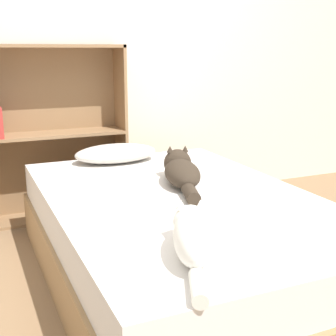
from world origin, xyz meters
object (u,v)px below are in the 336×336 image
at_px(bed, 180,239).
at_px(pillow, 116,153).
at_px(cat_light, 193,235).
at_px(bookshelf, 44,132).
at_px(cat_dark, 181,171).

relative_size(bed, pillow, 3.75).
bearing_deg(cat_light, pillow, 16.06).
xyz_separation_m(bed, bookshelf, (-0.42, 1.20, 0.36)).
bearing_deg(bed, cat_light, -111.64).
xyz_separation_m(bed, pillow, (-0.07, 0.77, 0.27)).
bearing_deg(bed, bookshelf, 109.32).
distance_m(bed, bookshelf, 1.32).
height_order(bed, cat_dark, cat_dark).
bearing_deg(cat_light, cat_dark, 0.32).
distance_m(bed, cat_light, 0.72).
bearing_deg(cat_dark, bookshelf, 43.41).
bearing_deg(bookshelf, bed, -70.68).
distance_m(pillow, cat_dark, 0.61).
height_order(pillow, cat_dark, cat_dark).
xyz_separation_m(pillow, cat_dark, (0.16, -0.58, 0.01)).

